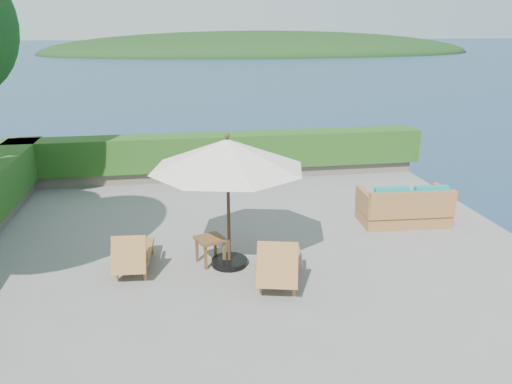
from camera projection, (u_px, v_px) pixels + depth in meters
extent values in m
plane|color=gray|center=(248.00, 257.00, 10.00)|extent=(12.00, 12.00, 0.00)
cube|color=#4C463C|center=(248.00, 324.00, 10.49)|extent=(12.00, 12.00, 3.00)
plane|color=#172F49|center=(249.00, 381.00, 10.95)|extent=(600.00, 600.00, 0.00)
ellipsoid|color=black|center=(261.00, 53.00, 145.88)|extent=(126.00, 57.60, 12.60)
cube|color=#655F51|center=(221.00, 172.00, 15.19)|extent=(12.00, 0.60, 0.36)
cube|color=#194313|center=(220.00, 151.00, 14.98)|extent=(12.40, 0.90, 1.00)
cylinder|color=black|center=(230.00, 262.00, 9.67)|extent=(0.80, 0.80, 0.11)
cylinder|color=#362113|center=(228.00, 204.00, 9.30)|extent=(0.07, 0.07, 2.49)
cone|color=beige|center=(228.00, 154.00, 8.99)|extent=(3.33, 3.33, 0.55)
sphere|color=#362113|center=(227.00, 136.00, 8.89)|extent=(0.10, 0.10, 0.09)
cube|color=olive|center=(116.00, 275.00, 9.01)|extent=(0.06, 0.06, 0.24)
cube|color=olive|center=(145.00, 274.00, 9.06)|extent=(0.06, 0.06, 0.24)
cube|color=olive|center=(126.00, 250.00, 10.06)|extent=(0.06, 0.06, 0.24)
cube|color=olive|center=(152.00, 249.00, 10.11)|extent=(0.06, 0.06, 0.24)
cube|color=olive|center=(135.00, 252.00, 9.60)|extent=(0.70, 1.24, 0.08)
cube|color=olive|center=(129.00, 255.00, 8.86)|extent=(0.64, 0.43, 0.65)
cube|color=olive|center=(116.00, 250.00, 9.35)|extent=(0.11, 0.79, 0.05)
cube|color=olive|center=(150.00, 249.00, 9.41)|extent=(0.11, 0.79, 0.05)
cube|color=olive|center=(260.00, 288.00, 8.55)|extent=(0.08, 0.08, 0.27)
cube|color=olive|center=(294.00, 289.00, 8.51)|extent=(0.08, 0.08, 0.27)
cube|color=olive|center=(264.00, 256.00, 9.74)|extent=(0.08, 0.08, 0.27)
cube|color=olive|center=(294.00, 257.00, 9.70)|extent=(0.08, 0.08, 0.27)
cube|color=olive|center=(278.00, 260.00, 9.17)|extent=(0.99, 1.49, 0.09)
cube|color=olive|center=(277.00, 265.00, 8.33)|extent=(0.78, 0.59, 0.74)
cube|color=olive|center=(258.00, 257.00, 8.94)|extent=(0.27, 0.88, 0.05)
cube|color=olive|center=(298.00, 258.00, 8.89)|extent=(0.27, 0.88, 0.05)
cube|color=brown|center=(206.00, 258.00, 9.42)|extent=(0.06, 0.06, 0.48)
cube|color=brown|center=(224.00, 253.00, 9.61)|extent=(0.06, 0.06, 0.48)
cube|color=brown|center=(197.00, 250.00, 9.74)|extent=(0.06, 0.06, 0.48)
cube|color=brown|center=(215.00, 246.00, 9.94)|extent=(0.06, 0.06, 0.48)
cube|color=brown|center=(210.00, 239.00, 9.59)|extent=(0.65, 0.65, 0.05)
cube|color=olive|center=(403.00, 214.00, 11.71)|extent=(2.04, 1.11, 0.44)
cube|color=olive|center=(412.00, 205.00, 11.15)|extent=(2.00, 0.27, 0.61)
cube|color=olive|center=(364.00, 202.00, 11.50)|extent=(0.19, 1.00, 0.50)
cube|color=olive|center=(443.00, 199.00, 11.70)|extent=(0.19, 1.00, 0.50)
cube|color=#118082|center=(384.00, 201.00, 11.61)|extent=(0.91, 0.84, 0.20)
cube|color=#118082|center=(422.00, 199.00, 11.70)|extent=(0.91, 0.84, 0.20)
cube|color=#118082|center=(391.00, 196.00, 11.14)|extent=(0.78, 0.20, 0.40)
cube|color=#118082|center=(431.00, 195.00, 11.24)|extent=(0.78, 0.20, 0.40)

